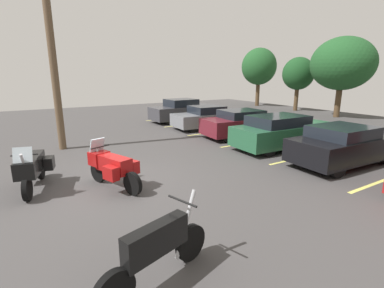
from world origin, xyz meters
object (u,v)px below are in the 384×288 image
(car_green, at_px, (283,132))
(utility_pole, at_px, (51,42))
(motorcycle_touring, at_px, (112,166))
(motorcycle_second, at_px, (158,249))
(car_grey, at_px, (208,117))
(motorcycle_third, at_px, (32,167))
(car_black, at_px, (344,145))
(car_maroon, at_px, (244,123))
(car_charcoal, at_px, (183,111))

(car_green, height_order, utility_pole, utility_pole)
(car_green, bearing_deg, motorcycle_touring, -85.38)
(motorcycle_second, xyz_separation_m, car_green, (-4.79, 8.24, 0.15))
(car_grey, relative_size, car_green, 0.87)
(motorcycle_second, height_order, motorcycle_third, motorcycle_third)
(car_grey, relative_size, car_black, 1.01)
(motorcycle_second, bearing_deg, motorcycle_touring, 173.49)
(car_grey, bearing_deg, motorcycle_second, -37.66)
(car_maroon, relative_size, utility_pole, 0.54)
(car_charcoal, distance_m, car_green, 8.69)
(motorcycle_touring, distance_m, car_green, 7.79)
(car_maroon, xyz_separation_m, utility_pole, (-2.18, -8.49, 3.75))
(motorcycle_second, height_order, car_charcoal, car_charcoal)
(motorcycle_second, distance_m, car_black, 8.40)
(motorcycle_third, relative_size, car_green, 0.45)
(car_charcoal, relative_size, car_black, 1.09)
(motorcycle_second, bearing_deg, motorcycle_third, -164.01)
(motorcycle_touring, bearing_deg, utility_pole, -173.06)
(motorcycle_third, bearing_deg, motorcycle_second, 15.99)
(motorcycle_touring, bearing_deg, motorcycle_second, -6.51)
(car_maroon, height_order, car_black, car_black)
(motorcycle_second, bearing_deg, car_charcoal, 149.21)
(car_grey, bearing_deg, motorcycle_touring, -50.46)
(motorcycle_touring, height_order, car_charcoal, car_charcoal)
(car_charcoal, bearing_deg, car_maroon, 2.53)
(car_maroon, relative_size, car_green, 0.94)
(motorcycle_second, height_order, utility_pole, utility_pole)
(motorcycle_touring, distance_m, car_charcoal, 12.00)
(motorcycle_second, height_order, car_green, car_green)
(motorcycle_touring, bearing_deg, motorcycle_third, -116.38)
(motorcycle_touring, distance_m, utility_pole, 6.68)
(motorcycle_third, bearing_deg, car_green, 88.01)
(car_charcoal, xyz_separation_m, car_grey, (3.09, -0.02, -0.08))
(car_charcoal, distance_m, car_black, 11.48)
(motorcycle_third, height_order, car_black, car_black)
(motorcycle_touring, height_order, motorcycle_second, motorcycle_touring)
(motorcycle_second, distance_m, car_green, 9.53)
(motorcycle_third, xyz_separation_m, car_charcoal, (-8.35, 9.50, 0.08))
(motorcycle_second, distance_m, car_grey, 13.12)
(car_green, bearing_deg, motorcycle_second, -59.82)
(motorcycle_third, bearing_deg, utility_pole, 164.06)
(motorcycle_touring, xyz_separation_m, utility_pole, (-5.45, -0.66, 3.81))
(motorcycle_second, height_order, car_grey, car_grey)
(car_charcoal, height_order, car_grey, car_charcoal)
(car_green, relative_size, utility_pole, 0.57)
(car_maroon, xyz_separation_m, car_black, (5.44, -0.14, 0.01))
(motorcycle_third, distance_m, car_grey, 10.85)
(motorcycle_second, relative_size, car_grey, 0.49)
(car_charcoal, height_order, car_green, car_charcoal)
(motorcycle_second, bearing_deg, utility_pole, -178.88)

